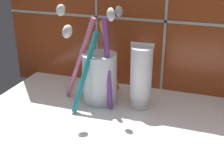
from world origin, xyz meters
TOP-DOWN VIEW (x-y plane):
  - sink_counter at (0.00, 0.00)cm, footprint 57.40×39.90cm
  - toothbrush_cup at (-8.85, 9.98)cm, footprint 12.80×15.82cm
  - toothpaste_tube at (-0.73, 10.06)cm, footprint 4.12×3.93cm

SIDE VIEW (x-z plane):
  - sink_counter at x=0.00cm, z-range 0.00..2.00cm
  - toothbrush_cup at x=-8.85cm, z-range -1.76..16.94cm
  - toothpaste_tube at x=-0.73cm, z-range 1.89..14.31cm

